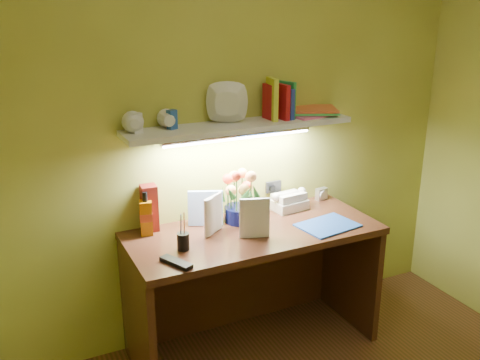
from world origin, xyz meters
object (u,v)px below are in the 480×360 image
desk_clock (321,194)px  whisky_bottle (146,213)px  telephone (289,200)px  desk (253,290)px  flower_bouquet (240,196)px

desk_clock → whisky_bottle: 1.15m
telephone → whisky_bottle: (-0.88, 0.01, 0.06)m
desk → whisky_bottle: size_ratio=5.79×
telephone → whisky_bottle: size_ratio=0.84×
desk_clock → flower_bouquet: bearing=177.2°
flower_bouquet → whisky_bottle: bearing=174.2°
telephone → whisky_bottle: bearing=173.2°
desk → desk_clock: bearing=21.6°
telephone → desk: bearing=-156.3°
desk_clock → whisky_bottle: size_ratio=0.32×
whisky_bottle → desk_clock: bearing=1.8°
telephone → flower_bouquet: bearing=-179.4°
desk → whisky_bottle: 0.77m
flower_bouquet → telephone: bearing=6.5°
desk → telephone: telephone is taller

